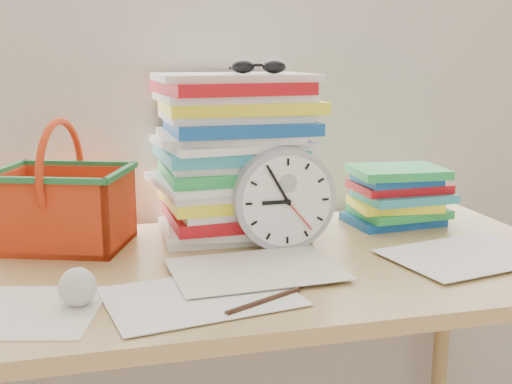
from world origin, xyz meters
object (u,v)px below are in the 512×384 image
object	(u,v)px
book_stack	(397,195)
paper_stack	(234,155)
basket	(62,185)
clock	(284,199)
desk	(247,295)

from	to	relation	value
book_stack	paper_stack	bearing A→B (deg)	177.34
book_stack	basket	distance (m)	0.80
clock	paper_stack	bearing A→B (deg)	115.92
clock	basket	size ratio (longest dim) A/B	0.81
paper_stack	desk	bearing A→B (deg)	-96.20
desk	basket	bearing A→B (deg)	150.59
paper_stack	book_stack	size ratio (longest dim) A/B	1.52
desk	basket	xyz separation A→B (m)	(-0.37, 0.21, 0.21)
clock	basket	xyz separation A→B (m)	(-0.46, 0.14, 0.03)
paper_stack	clock	size ratio (longest dim) A/B	1.67
clock	book_stack	xyz separation A→B (m)	(0.34, 0.14, -0.04)
clock	book_stack	world-z (taller)	clock
basket	paper_stack	bearing A→B (deg)	21.78
paper_stack	basket	distance (m)	0.39
desk	basket	distance (m)	0.47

